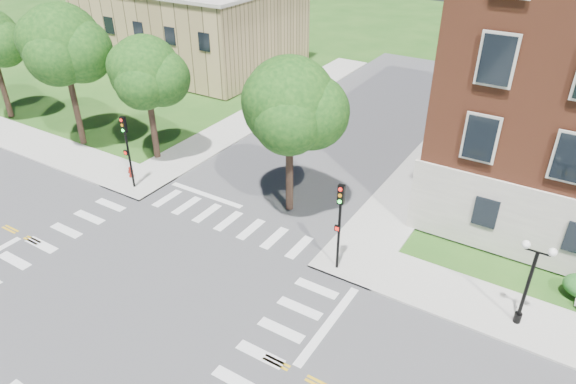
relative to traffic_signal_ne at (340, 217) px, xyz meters
The scene contains 15 objects.
ground 10.39m from the traffic_signal_ne, 137.88° to the right, with size 160.00×160.00×0.00m, color #1E4914.
road_ew 10.39m from the traffic_signal_ne, 137.88° to the right, with size 90.00×12.00×0.01m, color #3D3D3F.
road_ns 10.39m from the traffic_signal_ne, 137.88° to the right, with size 12.00×90.00×0.01m, color #3D3D3F.
sidewalk_ne 12.28m from the traffic_signal_ne, 47.40° to the left, with size 34.00×34.00×0.12m.
sidewalk_nw 24.54m from the traffic_signal_ne, 158.95° to the left, with size 34.00×34.00×0.12m.
crosswalk_east 7.36m from the traffic_signal_ne, 91.18° to the right, with size 2.20×10.20×0.02m, color silver, non-canonical shape.
stop_bar_east 5.05m from the traffic_signal_ne, 68.07° to the right, with size 0.40×5.50×0.00m, color silver.
secondary_building 37.52m from the traffic_signal_ne, 141.46° to the left, with size 20.40×15.40×8.30m.
tree_b 23.60m from the traffic_signal_ne, behind, with size 5.50×5.50×10.18m.
tree_c 17.47m from the traffic_signal_ne, 165.30° to the left, with size 4.68×4.68×8.59m.
tree_d 7.03m from the traffic_signal_ne, 144.92° to the left, with size 5.13×5.13×9.20m.
traffic_signal_ne is the anchor object (origin of this frame).
traffic_signal_nw 14.83m from the traffic_signal_ne, behind, with size 0.34×0.37×4.80m.
twin_lamp_west 8.58m from the traffic_signal_ne, ahead, with size 1.36×0.36×4.23m.
fire_hydrant 16.25m from the traffic_signal_ne, behind, with size 0.35×0.35×0.75m.
Camera 1 is at (16.00, -12.00, 16.67)m, focal length 32.00 mm.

